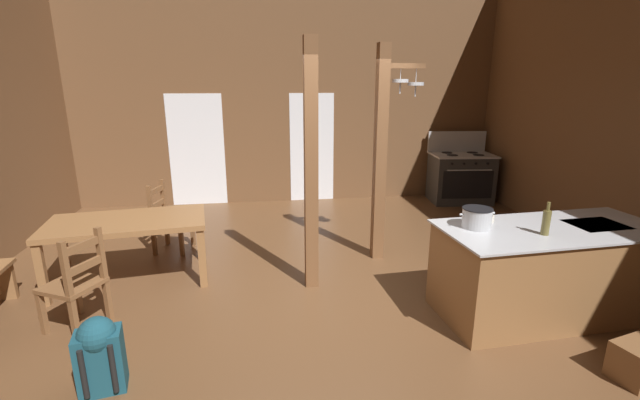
% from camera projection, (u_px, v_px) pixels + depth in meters
% --- Properties ---
extents(ground_plane, '(8.61, 9.05, 0.10)m').
position_uv_depth(ground_plane, '(326.00, 308.00, 4.44)').
color(ground_plane, brown).
extents(wall_back, '(8.61, 0.14, 4.34)m').
position_uv_depth(wall_back, '(290.00, 86.00, 7.85)').
color(wall_back, brown).
rests_on(wall_back, ground_plane).
extents(glazed_door_back_left, '(1.00, 0.01, 2.05)m').
position_uv_depth(glazed_door_back_left, '(197.00, 150.00, 7.84)').
color(glazed_door_back_left, white).
rests_on(glazed_door_back_left, ground_plane).
extents(glazed_panel_back_right, '(0.84, 0.01, 2.05)m').
position_uv_depth(glazed_panel_back_right, '(312.00, 148.00, 8.14)').
color(glazed_panel_back_right, white).
rests_on(glazed_panel_back_right, ground_plane).
extents(kitchen_island, '(2.21, 1.09, 0.90)m').
position_uv_depth(kitchen_island, '(548.00, 271.00, 4.16)').
color(kitchen_island, olive).
rests_on(kitchen_island, ground_plane).
extents(stove_range, '(1.22, 0.92, 1.32)m').
position_uv_depth(stove_range, '(460.00, 177.00, 8.16)').
color(stove_range, '#323232').
rests_on(stove_range, ground_plane).
extents(support_post_with_pot_rack, '(0.59, 0.20, 2.69)m').
position_uv_depth(support_post_with_pot_rack, '(382.00, 149.00, 5.27)').
color(support_post_with_pot_rack, brown).
rests_on(support_post_with_pot_rack, ground_plane).
extents(support_post_center, '(0.14, 0.14, 2.69)m').
position_uv_depth(support_post_center, '(311.00, 169.00, 4.51)').
color(support_post_center, brown).
rests_on(support_post_center, ground_plane).
extents(step_stool, '(0.42, 0.36, 0.30)m').
position_uv_depth(step_stool, '(639.00, 359.00, 3.26)').
color(step_stool, brown).
rests_on(step_stool, ground_plane).
extents(dining_table, '(1.80, 1.11, 0.74)m').
position_uv_depth(dining_table, '(127.00, 227.00, 4.81)').
color(dining_table, olive).
rests_on(dining_table, ground_plane).
extents(ladderback_chair_near_window, '(0.59, 0.59, 0.95)m').
position_uv_depth(ladderback_chair_near_window, '(76.00, 284.00, 3.89)').
color(ladderback_chair_near_window, brown).
rests_on(ladderback_chair_near_window, ground_plane).
extents(ladderback_chair_by_post, '(0.53, 0.53, 0.95)m').
position_uv_depth(ladderback_chair_by_post, '(168.00, 218.00, 5.76)').
color(ladderback_chair_by_post, brown).
rests_on(ladderback_chair_by_post, ground_plane).
extents(backpack, '(0.36, 0.34, 0.60)m').
position_uv_depth(backpack, '(100.00, 352.00, 3.12)').
color(backpack, '#194756').
rests_on(backpack, ground_plane).
extents(stockpot_on_counter, '(0.35, 0.28, 0.19)m').
position_uv_depth(stockpot_on_counter, '(477.00, 218.00, 4.01)').
color(stockpot_on_counter, '#B7BABF').
rests_on(stockpot_on_counter, kitchen_island).
extents(mixing_bowl_on_counter, '(0.18, 0.18, 0.07)m').
position_uv_depth(mixing_bowl_on_counter, '(485.00, 218.00, 4.22)').
color(mixing_bowl_on_counter, silver).
rests_on(mixing_bowl_on_counter, kitchen_island).
extents(bottle_tall_on_counter, '(0.07, 0.07, 0.31)m').
position_uv_depth(bottle_tall_on_counter, '(546.00, 222.00, 3.82)').
color(bottle_tall_on_counter, brown).
rests_on(bottle_tall_on_counter, kitchen_island).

